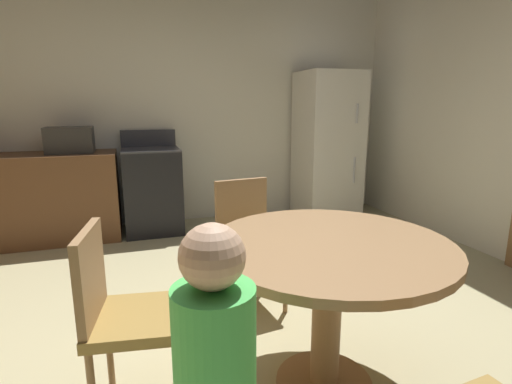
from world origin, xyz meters
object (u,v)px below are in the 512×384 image
Objects in this scene: microwave at (70,140)px; chair_north at (248,235)px; refrigerator at (327,146)px; dining_table at (328,274)px; chair_west at (121,310)px; oven_range at (152,190)px.

microwave reaches higher than chair_north.
refrigerator is at bearing 132.52° from chair_north.
dining_table is 0.95m from chair_north.
refrigerator is 4.00× the size of microwave.
dining_table is 0.95m from chair_west.
microwave is at bearing 116.74° from dining_table.
refrigerator is at bearing 62.40° from dining_table.
refrigerator is 2.02× the size of chair_west.
chair_west is at bearing -79.71° from microwave.
chair_north is at bearing -74.31° from oven_range.
dining_table is (-1.45, -2.76, -0.28)m from refrigerator.
microwave is (-0.77, -0.00, 0.56)m from oven_range.
chair_west is 1.00× the size of chair_north.
chair_north is (0.82, 0.80, 0.00)m from chair_west.
microwave is 2.77m from chair_west.
refrigerator is 2.02× the size of chair_north.
oven_range reaches higher than chair_west.
microwave is 2.35m from chair_north.
microwave is 0.51× the size of chair_west.
chair_west is at bearing -132.13° from refrigerator.
dining_table is 1.30× the size of chair_north.
refrigerator reaches higher than oven_range.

